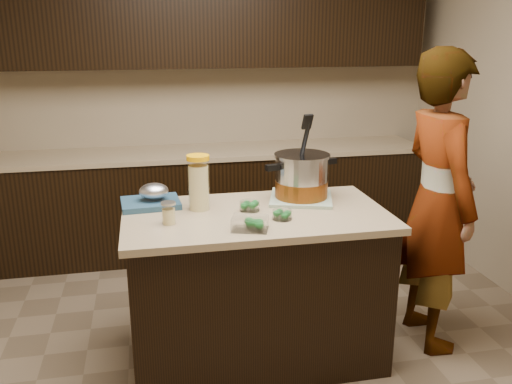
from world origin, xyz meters
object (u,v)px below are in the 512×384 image
(lemonade_pitcher, at_px, (199,185))
(person, at_px, (438,202))
(island, at_px, (256,286))
(stock_pot, at_px, (301,179))

(lemonade_pitcher, bearing_deg, person, -5.74)
(island, relative_size, person, 0.82)
(island, xyz_separation_m, stock_pot, (0.31, 0.18, 0.58))
(lemonade_pitcher, height_order, person, person)
(person, bearing_deg, island, 90.23)
(person, bearing_deg, stock_pot, 76.83)
(island, distance_m, person, 1.18)
(island, bearing_deg, stock_pot, 30.32)
(stock_pot, height_order, lemonade_pitcher, stock_pot)
(stock_pot, xyz_separation_m, person, (0.78, -0.20, -0.13))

